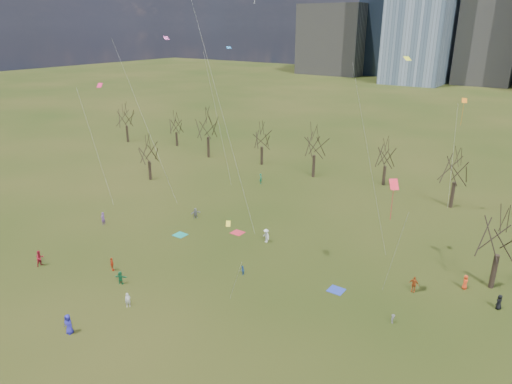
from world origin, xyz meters
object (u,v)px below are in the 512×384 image
Objects in this scene: blanket_teal at (180,235)px; person_4 at (112,264)px; person_0 at (68,324)px; blanket_navy at (336,290)px; person_1 at (128,300)px; person_2 at (40,258)px; blanket_crimson at (238,233)px.

blanket_teal is 11.07m from person_4.
blanket_navy is at bearing 46.77° from person_0.
person_0 reaches higher than person_1.
blanket_navy is at bearing -63.83° from person_2.
blanket_teal is 16.79m from person_2.
blanket_crimson is 25.32m from person_0.
person_2 is 1.21× the size of person_4.
person_0 reaches higher than blanket_crimson.
person_4 is (-5.89, 9.39, -0.16)m from person_0.
person_2 is at bearing 154.40° from person_0.
person_4 is (-6.97, 3.63, 0.04)m from person_1.
person_2 reaches higher than person_1.
person_1 is at bearing -88.54° from person_2.
person_4 is (7.61, 4.02, -0.16)m from person_2.
blanket_teal is 1.01× the size of person_4.
person_0 reaches higher than blanket_teal.
person_0 is (0.35, -25.30, 0.94)m from blanket_crimson.
person_2 is (-13.15, -19.93, 0.94)m from blanket_crimson.
person_2 is at bearing -153.79° from blanket_navy.
blanket_teal is at bearing -26.13° from person_2.
person_0 is 1.21× the size of person_4.
person_4 is (-5.54, -15.92, 0.78)m from blanket_crimson.
blanket_navy is 24.83m from person_4.
blanket_crimson is at bearing -33.46° from person_2.
blanket_crimson is (5.78, 4.87, 0.00)m from blanket_teal.
blanket_crimson is at bearing 86.87° from person_0.
person_1 is 7.86m from person_4.
blanket_crimson is at bearing 162.92° from blanket_navy.
blanket_navy is 0.84× the size of person_2.
blanket_teal is 1.06× the size of person_1.
person_1 is at bearing -171.70° from person_4.
blanket_teal is 21.35m from person_0.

